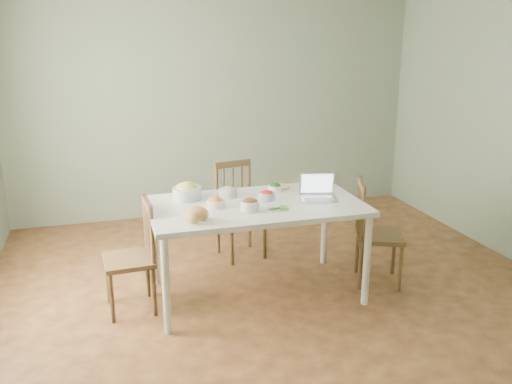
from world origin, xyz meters
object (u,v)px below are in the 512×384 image
object	(u,v)px
laptop	(319,188)
bowl_squash	(187,191)
chair_right	(380,233)
chair_far	(241,211)
dining_table	(256,249)
bread_boule	(196,214)
chair_left	(128,257)

from	to	relation	value
laptop	bowl_squash	bearing A→B (deg)	175.34
chair_right	laptop	bearing A→B (deg)	108.39
chair_right	chair_far	bearing A→B (deg)	69.75
dining_table	bread_boule	distance (m)	0.81
chair_right	bread_boule	distance (m)	1.77
chair_right	bowl_squash	size ratio (longest dim) A/B	3.89
bread_boule	laptop	xyz separation A→B (m)	(1.11, 0.26, 0.05)
chair_left	chair_right	world-z (taller)	chair_right
chair_far	bread_boule	xyz separation A→B (m)	(-0.65, -1.17, 0.42)
chair_far	bowl_squash	world-z (taller)	bowl_squash
bread_boule	chair_left	bearing A→B (deg)	146.09
chair_far	chair_left	xyz separation A→B (m)	(-1.16, -0.83, -0.02)
dining_table	bowl_squash	size ratio (longest dim) A/B	7.23
chair_left	bowl_squash	xyz separation A→B (m)	(0.54, 0.27, 0.44)
chair_far	laptop	size ratio (longest dim) A/B	3.18
dining_table	laptop	xyz separation A→B (m)	(0.55, -0.06, 0.52)
chair_far	chair_right	size ratio (longest dim) A/B	1.01
chair_far	chair_left	world-z (taller)	chair_far
bowl_squash	laptop	bearing A→B (deg)	-17.64
chair_far	laptop	world-z (taller)	laptop
chair_far	bowl_squash	xyz separation A→B (m)	(-0.62, -0.56, 0.43)
chair_left	bread_boule	xyz separation A→B (m)	(0.51, -0.34, 0.43)
laptop	chair_far	bearing A→B (deg)	129.85
chair_right	bread_boule	world-z (taller)	same
chair_right	laptop	size ratio (longest dim) A/B	3.16
chair_right	dining_table	bearing A→B (deg)	107.12
bread_boule	laptop	size ratio (longest dim) A/B	0.62
dining_table	chair_left	size ratio (longest dim) A/B	1.92
bread_boule	bowl_squash	xyz separation A→B (m)	(0.03, 0.61, 0.01)
bowl_squash	laptop	size ratio (longest dim) A/B	0.81
bread_boule	bowl_squash	bearing A→B (deg)	87.29
chair_far	chair_right	bearing A→B (deg)	-52.00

